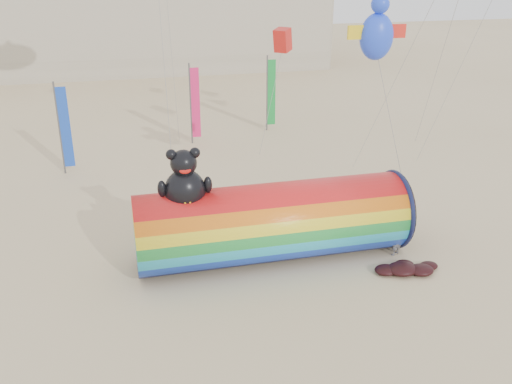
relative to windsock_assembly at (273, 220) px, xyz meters
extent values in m
plane|color=#CCB58C|center=(-0.86, -0.24, -1.66)|extent=(160.00, 160.00, 0.00)
cylinder|color=red|center=(0.01, 0.00, -0.08)|extent=(10.81, 3.15, 3.15)
torus|color=#0F1438|center=(5.31, 0.00, -0.08)|extent=(0.22, 3.31, 3.31)
cylinder|color=black|center=(5.43, 0.00, -0.08)|extent=(0.05, 3.12, 3.12)
ellipsoid|color=black|center=(-3.41, 0.00, 1.63)|extent=(1.54, 1.38, 1.62)
ellipsoid|color=yellow|center=(-3.41, -0.49, 1.54)|extent=(0.79, 0.35, 0.69)
sphere|color=black|center=(-3.41, 0.00, 2.71)|extent=(0.99, 0.99, 0.99)
sphere|color=black|center=(-3.84, 0.00, 3.07)|extent=(0.40, 0.40, 0.40)
sphere|color=black|center=(-2.98, 0.00, 3.07)|extent=(0.40, 0.40, 0.40)
ellipsoid|color=red|center=(-3.41, -0.40, 2.57)|extent=(0.44, 0.16, 0.28)
ellipsoid|color=black|center=(-4.27, -0.09, 1.81)|extent=(0.32, 0.32, 0.65)
ellipsoid|color=black|center=(-2.56, -0.09, 1.81)|extent=(0.32, 0.32, 0.65)
imported|color=slate|center=(4.97, -1.02, -0.91)|extent=(0.65, 0.59, 1.50)
ellipsoid|color=black|center=(4.53, -2.48, -1.46)|extent=(1.17, 0.99, 0.41)
ellipsoid|color=black|center=(5.23, -2.68, -1.49)|extent=(0.99, 0.84, 0.34)
ellipsoid|color=black|center=(3.93, -2.33, -1.50)|extent=(0.91, 0.77, 0.32)
ellipsoid|color=black|center=(4.83, -2.08, -1.52)|extent=(0.78, 0.66, 0.27)
ellipsoid|color=black|center=(5.73, -2.38, -1.53)|extent=(0.73, 0.62, 0.25)
cylinder|color=#59595E|center=(-8.75, 12.14, 0.94)|extent=(0.10, 0.10, 5.20)
cube|color=blue|center=(-8.44, 12.14, 0.99)|extent=(0.56, 0.06, 4.50)
cylinder|color=#59595E|center=(-1.00, 15.98, 0.94)|extent=(0.10, 0.10, 5.20)
cube|color=#E82066|center=(-0.69, 15.98, 0.99)|extent=(0.56, 0.06, 4.50)
cylinder|color=#59595E|center=(4.52, 17.67, 0.94)|extent=(0.10, 0.10, 5.20)
cube|color=#169035|center=(4.83, 17.67, 0.99)|extent=(0.56, 0.06, 4.50)
ellipsoid|color=blue|center=(4.19, 0.68, 6.89)|extent=(1.32, 1.03, 1.76)
cube|color=red|center=(3.62, 11.15, 5.41)|extent=(0.77, 0.77, 1.23)
camera|label=1|loc=(-5.59, -19.69, 9.74)|focal=40.00mm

